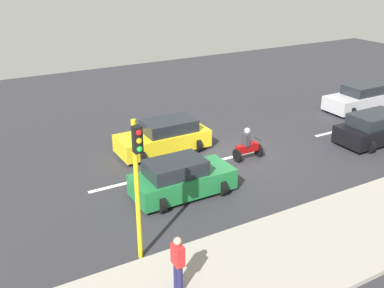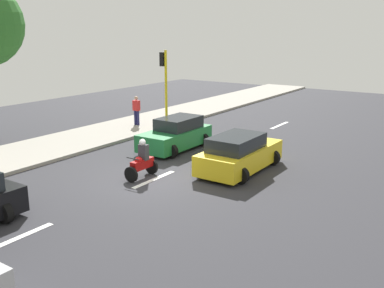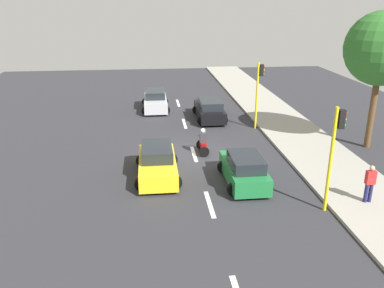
% 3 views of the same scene
% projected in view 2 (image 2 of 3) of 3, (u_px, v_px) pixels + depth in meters
% --- Properties ---
extents(ground_plane, '(40.00, 60.00, 0.10)m').
position_uv_depth(ground_plane, '(154.00, 181.00, 16.80)').
color(ground_plane, '#2D2D33').
extents(sidewalk, '(4.00, 60.00, 0.15)m').
position_uv_depth(sidewalk, '(37.00, 151.00, 20.57)').
color(sidewalk, '#9E998E').
rests_on(sidewalk, ground).
extents(lane_stripe_far_north, '(0.20, 2.40, 0.01)m').
position_uv_depth(lane_stripe_far_north, '(280.00, 125.00, 26.40)').
color(lane_stripe_far_north, white).
rests_on(lane_stripe_far_north, ground).
extents(lane_stripe_north, '(0.20, 2.40, 0.01)m').
position_uv_depth(lane_stripe_north, '(231.00, 146.00, 21.59)').
color(lane_stripe_north, white).
rests_on(lane_stripe_north, ground).
extents(lane_stripe_mid, '(0.20, 2.40, 0.01)m').
position_uv_depth(lane_stripe_mid, '(154.00, 179.00, 16.79)').
color(lane_stripe_mid, white).
rests_on(lane_stripe_mid, ground).
extents(lane_stripe_south, '(0.20, 2.40, 0.01)m').
position_uv_depth(lane_stripe_south, '(15.00, 239.00, 11.98)').
color(lane_stripe_south, white).
rests_on(lane_stripe_south, ground).
extents(car_green, '(2.12, 3.93, 1.52)m').
position_uv_depth(car_green, '(176.00, 135.00, 20.96)').
color(car_green, '#1E7238').
rests_on(car_green, ground).
extents(car_yellow_cab, '(2.23, 4.32, 1.52)m').
position_uv_depth(car_yellow_cab, '(239.00, 154.00, 17.68)').
color(car_yellow_cab, yellow).
rests_on(car_yellow_cab, ground).
extents(motorcycle, '(0.60, 1.30, 1.53)m').
position_uv_depth(motorcycle, '(142.00, 162.00, 16.85)').
color(motorcycle, black).
rests_on(motorcycle, ground).
extents(pedestrian_near_signal, '(0.40, 0.24, 1.69)m').
position_uv_depth(pedestrian_near_signal, '(136.00, 110.00, 25.63)').
color(pedestrian_near_signal, '#1E1E4C').
rests_on(pedestrian_near_signal, sidewalk).
extents(traffic_light_midblock, '(0.49, 0.24, 4.50)m').
position_uv_depth(traffic_light_midblock, '(165.00, 79.00, 24.32)').
color(traffic_light_midblock, yellow).
rests_on(traffic_light_midblock, ground).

